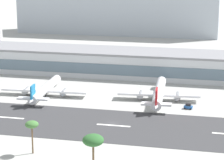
% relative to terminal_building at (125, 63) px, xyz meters
% --- Properties ---
extents(ground_plane, '(1400.00, 1400.00, 0.00)m').
position_rel_terminal_building_xyz_m(ground_plane, '(10.50, -73.55, -6.14)').
color(ground_plane, '#A8A8A3').
extents(runway_strip, '(800.00, 34.66, 0.08)m').
position_rel_terminal_building_xyz_m(runway_strip, '(10.50, -75.97, -6.10)').
color(runway_strip, '#38383A').
rests_on(runway_strip, ground_plane).
extents(runway_centreline_dash_3, '(12.00, 1.20, 0.01)m').
position_rel_terminal_building_xyz_m(runway_centreline_dash_3, '(-27.90, -75.97, -6.05)').
color(runway_centreline_dash_3, white).
rests_on(runway_centreline_dash_3, runway_strip).
extents(runway_centreline_dash_4, '(12.00, 1.20, 0.01)m').
position_rel_terminal_building_xyz_m(runway_centreline_dash_4, '(11.40, -75.97, -6.05)').
color(runway_centreline_dash_4, white).
rests_on(runway_centreline_dash_4, runway_strip).
extents(terminal_building, '(199.40, 24.37, 12.27)m').
position_rel_terminal_building_xyz_m(terminal_building, '(0.00, 0.00, 0.00)').
color(terminal_building, silver).
rests_on(terminal_building, ground_plane).
extents(distant_hotel_block, '(148.07, 26.07, 45.74)m').
position_rel_terminal_building_xyz_m(distant_hotel_block, '(-32.28, 129.45, 16.73)').
color(distant_hotel_block, '#A8B2BC').
rests_on(distant_hotel_block, ground_plane).
extents(airliner_blue_tail_gate_0, '(36.98, 41.11, 8.58)m').
position_rel_terminal_building_xyz_m(airliner_blue_tail_gate_0, '(-25.22, -45.50, -3.41)').
color(airliner_blue_tail_gate_0, silver).
rests_on(airliner_blue_tail_gate_0, ground_plane).
extents(airliner_red_tail_gate_1, '(33.78, 45.16, 9.43)m').
position_rel_terminal_building_xyz_m(airliner_red_tail_gate_1, '(22.54, -41.65, -3.13)').
color(airliner_red_tail_gate_1, white).
rests_on(airliner_red_tail_gate_1, ground_plane).
extents(service_baggage_tug_0, '(3.47, 2.45, 2.20)m').
position_rel_terminal_building_xyz_m(service_baggage_tug_0, '(35.21, -50.34, -5.09)').
color(service_baggage_tug_0, '#23569E').
rests_on(service_baggage_tug_0, ground_plane).
extents(palm_tree_0, '(4.00, 4.00, 10.22)m').
position_rel_terminal_building_xyz_m(palm_tree_0, '(-6.61, -106.10, 2.75)').
color(palm_tree_0, brown).
rests_on(palm_tree_0, ground_plane).
extents(palm_tree_1, '(5.62, 5.62, 12.82)m').
position_rel_terminal_building_xyz_m(palm_tree_1, '(15.98, -120.24, 4.94)').
color(palm_tree_1, brown).
rests_on(palm_tree_1, ground_plane).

